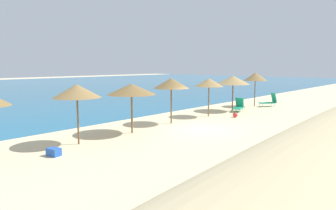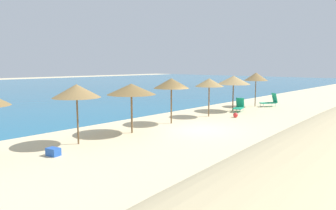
{
  "view_description": "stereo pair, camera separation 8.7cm",
  "coord_description": "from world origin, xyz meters",
  "px_view_note": "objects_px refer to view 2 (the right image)",
  "views": [
    {
      "loc": [
        -13.89,
        -10.08,
        3.58
      ],
      "look_at": [
        -0.5,
        1.77,
        1.28
      ],
      "focal_mm": 33.19,
      "sensor_mm": 36.0,
      "label": 1
    },
    {
      "loc": [
        -13.84,
        -10.14,
        3.58
      ],
      "look_at": [
        -0.5,
        1.77,
        1.28
      ],
      "focal_mm": 33.19,
      "sensor_mm": 36.0,
      "label": 2
    }
  ],
  "objects_px": {
    "beach_umbrella_6": "(256,77)",
    "lounge_chair_0": "(270,101)",
    "cooler_box": "(53,152)",
    "lounge_chair_1": "(239,106)",
    "beach_umbrella_2": "(131,89)",
    "beach_umbrella_5": "(233,80)",
    "beach_umbrella_1": "(77,91)",
    "beach_ball": "(235,115)",
    "beach_umbrella_4": "(209,83)",
    "beach_umbrella_3": "(171,83)"
  },
  "relations": [
    {
      "from": "beach_umbrella_4",
      "to": "lounge_chair_1",
      "type": "xyz_separation_m",
      "value": [
        3.46,
        -0.45,
        -1.96
      ]
    },
    {
      "from": "beach_umbrella_5",
      "to": "lounge_chair_1",
      "type": "bearing_deg",
      "value": -93.54
    },
    {
      "from": "beach_umbrella_2",
      "to": "cooler_box",
      "type": "relative_size",
      "value": 4.95
    },
    {
      "from": "lounge_chair_0",
      "to": "beach_umbrella_5",
      "type": "bearing_deg",
      "value": 107.08
    },
    {
      "from": "beach_umbrella_5",
      "to": "beach_ball",
      "type": "height_order",
      "value": "beach_umbrella_5"
    },
    {
      "from": "beach_umbrella_1",
      "to": "lounge_chair_0",
      "type": "relative_size",
      "value": 1.75
    },
    {
      "from": "lounge_chair_0",
      "to": "beach_ball",
      "type": "relative_size",
      "value": 4.67
    },
    {
      "from": "beach_umbrella_4",
      "to": "beach_umbrella_5",
      "type": "relative_size",
      "value": 0.97
    },
    {
      "from": "beach_umbrella_4",
      "to": "beach_umbrella_6",
      "type": "distance_m",
      "value": 7.12
    },
    {
      "from": "beach_umbrella_3",
      "to": "beach_umbrella_5",
      "type": "bearing_deg",
      "value": -0.9
    },
    {
      "from": "beach_umbrella_2",
      "to": "lounge_chair_0",
      "type": "relative_size",
      "value": 1.67
    },
    {
      "from": "beach_umbrella_2",
      "to": "beach_umbrella_5",
      "type": "xyz_separation_m",
      "value": [
        10.67,
        0.11,
        0.09
      ]
    },
    {
      "from": "beach_umbrella_6",
      "to": "lounge_chair_1",
      "type": "relative_size",
      "value": 1.98
    },
    {
      "from": "beach_umbrella_6",
      "to": "lounge_chair_1",
      "type": "distance_m",
      "value": 4.28
    },
    {
      "from": "beach_umbrella_1",
      "to": "cooler_box",
      "type": "xyz_separation_m",
      "value": [
        -1.69,
        -0.88,
        -2.27
      ]
    },
    {
      "from": "beach_umbrella_3",
      "to": "cooler_box",
      "type": "height_order",
      "value": "beach_umbrella_3"
    },
    {
      "from": "beach_umbrella_2",
      "to": "beach_umbrella_1",
      "type": "bearing_deg",
      "value": 178.7
    },
    {
      "from": "beach_umbrella_5",
      "to": "cooler_box",
      "type": "bearing_deg",
      "value": -176.62
    },
    {
      "from": "beach_umbrella_5",
      "to": "lounge_chair_0",
      "type": "xyz_separation_m",
      "value": [
        4.37,
        -1.14,
        -1.95
      ]
    },
    {
      "from": "beach_umbrella_6",
      "to": "lounge_chair_0",
      "type": "xyz_separation_m",
      "value": [
        0.75,
        -1.03,
        -2.12
      ]
    },
    {
      "from": "cooler_box",
      "to": "beach_ball",
      "type": "bearing_deg",
      "value": -3.61
    },
    {
      "from": "beach_umbrella_2",
      "to": "beach_umbrella_4",
      "type": "xyz_separation_m",
      "value": [
        7.18,
        0.0,
        0.05
      ]
    },
    {
      "from": "beach_umbrella_6",
      "to": "lounge_chair_0",
      "type": "height_order",
      "value": "beach_umbrella_6"
    },
    {
      "from": "beach_ball",
      "to": "beach_umbrella_5",
      "type": "bearing_deg",
      "value": 33.49
    },
    {
      "from": "lounge_chair_0",
      "to": "beach_umbrella_3",
      "type": "bearing_deg",
      "value": 115.54
    },
    {
      "from": "beach_umbrella_4",
      "to": "cooler_box",
      "type": "xyz_separation_m",
      "value": [
        -12.06,
        -0.81,
        -2.22
      ]
    },
    {
      "from": "beach_umbrella_4",
      "to": "lounge_chair_1",
      "type": "distance_m",
      "value": 4.0
    },
    {
      "from": "beach_umbrella_2",
      "to": "cooler_box",
      "type": "distance_m",
      "value": 5.41
    },
    {
      "from": "beach_umbrella_1",
      "to": "beach_umbrella_6",
      "type": "bearing_deg",
      "value": -0.22
    },
    {
      "from": "beach_umbrella_2",
      "to": "beach_ball",
      "type": "xyz_separation_m",
      "value": [
        8.05,
        -1.62,
        -2.16
      ]
    },
    {
      "from": "beach_umbrella_5",
      "to": "beach_umbrella_6",
      "type": "distance_m",
      "value": 3.63
    },
    {
      "from": "beach_umbrella_6",
      "to": "lounge_chair_1",
      "type": "height_order",
      "value": "beach_umbrella_6"
    },
    {
      "from": "beach_umbrella_4",
      "to": "lounge_chair_0",
      "type": "bearing_deg",
      "value": -7.47
    },
    {
      "from": "beach_umbrella_4",
      "to": "beach_ball",
      "type": "distance_m",
      "value": 2.88
    },
    {
      "from": "beach_umbrella_6",
      "to": "lounge_chair_0",
      "type": "distance_m",
      "value": 2.47
    },
    {
      "from": "beach_umbrella_6",
      "to": "cooler_box",
      "type": "distance_m",
      "value": 19.35
    },
    {
      "from": "beach_umbrella_1",
      "to": "beach_umbrella_4",
      "type": "distance_m",
      "value": 10.37
    },
    {
      "from": "beach_umbrella_2",
      "to": "cooler_box",
      "type": "xyz_separation_m",
      "value": [
        -4.89,
        -0.81,
        -2.17
      ]
    },
    {
      "from": "lounge_chair_1",
      "to": "beach_umbrella_6",
      "type": "bearing_deg",
      "value": -99.64
    },
    {
      "from": "beach_ball",
      "to": "cooler_box",
      "type": "relative_size",
      "value": 0.63
    },
    {
      "from": "beach_umbrella_1",
      "to": "cooler_box",
      "type": "height_order",
      "value": "beach_umbrella_1"
    },
    {
      "from": "cooler_box",
      "to": "beach_umbrella_3",
      "type": "bearing_deg",
      "value": 7.07
    },
    {
      "from": "beach_umbrella_2",
      "to": "beach_umbrella_5",
      "type": "bearing_deg",
      "value": 0.6
    },
    {
      "from": "lounge_chair_1",
      "to": "beach_ball",
      "type": "distance_m",
      "value": 2.85
    },
    {
      "from": "beach_umbrella_6",
      "to": "beach_umbrella_4",
      "type": "bearing_deg",
      "value": -179.97
    },
    {
      "from": "beach_umbrella_4",
      "to": "lounge_chair_0",
      "type": "xyz_separation_m",
      "value": [
        7.86,
        -1.03,
        -1.91
      ]
    },
    {
      "from": "lounge_chair_0",
      "to": "cooler_box",
      "type": "bearing_deg",
      "value": 121.07
    },
    {
      "from": "lounge_chair_0",
      "to": "lounge_chair_1",
      "type": "relative_size",
      "value": 1.05
    },
    {
      "from": "beach_umbrella_4",
      "to": "beach_ball",
      "type": "bearing_deg",
      "value": -61.84
    },
    {
      "from": "beach_umbrella_6",
      "to": "lounge_chair_0",
      "type": "relative_size",
      "value": 1.88
    }
  ]
}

